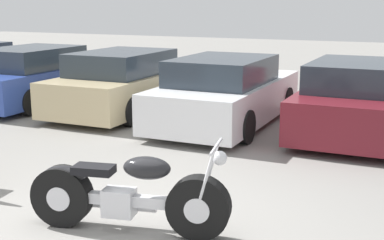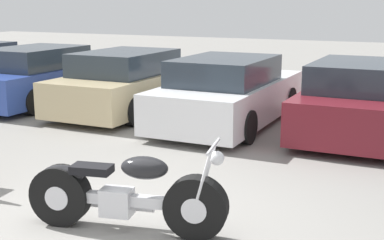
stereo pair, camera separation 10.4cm
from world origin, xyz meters
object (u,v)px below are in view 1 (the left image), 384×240
(motorcycle, at_px, (126,195))
(parked_car_maroon, at_px, (358,99))
(parked_car_blue, at_px, (38,77))
(parked_car_champagne, at_px, (127,83))
(parked_car_white, at_px, (226,93))

(motorcycle, height_order, parked_car_maroon, parked_car_maroon)
(parked_car_blue, height_order, parked_car_maroon, same)
(motorcycle, distance_m, parked_car_blue, 8.18)
(parked_car_champagne, height_order, parked_car_white, same)
(motorcycle, xyz_separation_m, parked_car_blue, (-5.94, 5.62, 0.23))
(parked_car_blue, xyz_separation_m, parked_car_maroon, (7.59, 0.09, 0.00))
(parked_car_champagne, xyz_separation_m, parked_car_maroon, (5.06, 0.05, 0.00))
(parked_car_champagne, relative_size, parked_car_maroon, 1.00)
(motorcycle, bearing_deg, parked_car_maroon, 73.95)
(parked_car_blue, distance_m, parked_car_maroon, 7.59)
(parked_car_white, bearing_deg, parked_car_maroon, 8.39)
(motorcycle, relative_size, parked_car_blue, 0.50)
(parked_car_champagne, bearing_deg, parked_car_maroon, 0.51)
(motorcycle, relative_size, parked_car_maroon, 0.50)
(parked_car_champagne, bearing_deg, motorcycle, -58.91)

